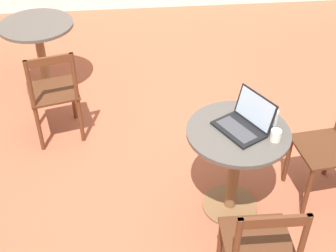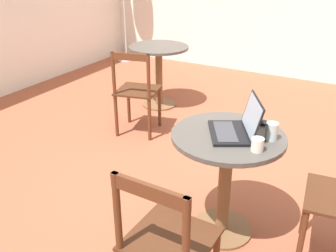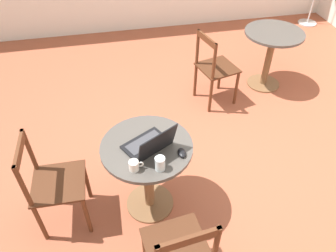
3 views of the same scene
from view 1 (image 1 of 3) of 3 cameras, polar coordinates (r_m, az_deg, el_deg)
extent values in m
plane|color=#9E5138|center=(4.04, 1.05, -4.35)|extent=(16.00, 16.00, 0.00)
cylinder|color=brown|center=(3.70, 7.53, -9.54)|extent=(0.42, 0.42, 0.02)
cylinder|color=brown|center=(3.44, 8.01, -5.50)|extent=(0.09, 0.09, 0.70)
cylinder|color=#4C4742|center=(3.20, 8.57, -0.77)|extent=(0.71, 0.71, 0.03)
cylinder|color=brown|center=(5.08, -14.43, 4.46)|extent=(0.42, 0.42, 0.02)
cylinder|color=brown|center=(4.90, -15.08, 7.96)|extent=(0.09, 0.09, 0.70)
cylinder|color=#4C4742|center=(4.73, -15.80, 11.77)|extent=(0.71, 0.71, 0.03)
cylinder|color=#562D19|center=(3.61, 16.64, -7.70)|extent=(0.04, 0.04, 0.45)
cylinder|color=#562D19|center=(3.83, 14.36, -3.99)|extent=(0.04, 0.04, 0.45)
cylinder|color=#562D19|center=(3.99, 19.07, -3.16)|extent=(0.04, 0.04, 0.45)
cube|color=#492715|center=(3.65, 18.62, -2.61)|extent=(0.45, 0.45, 0.02)
cylinder|color=#562D19|center=(3.17, 6.33, -14.19)|extent=(0.04, 0.04, 0.45)
cylinder|color=#562D19|center=(3.24, 12.79, -13.55)|extent=(0.04, 0.04, 0.45)
cube|color=#492715|center=(2.91, 10.85, -13.77)|extent=(0.42, 0.42, 0.02)
cylinder|color=#562D19|center=(2.59, 8.38, -14.23)|extent=(0.04, 0.04, 0.42)
cylinder|color=#562D19|center=(2.69, 16.13, -13.36)|extent=(0.04, 0.04, 0.42)
cube|color=#562D19|center=(2.50, 12.88, -11.30)|extent=(0.03, 0.39, 0.07)
cylinder|color=#562D19|center=(4.46, -16.02, 2.36)|extent=(0.04, 0.04, 0.45)
cylinder|color=#562D19|center=(4.48, -11.50, 3.32)|extent=(0.04, 0.04, 0.45)
cylinder|color=#562D19|center=(4.16, -15.42, -0.34)|extent=(0.04, 0.04, 0.45)
cylinder|color=#562D19|center=(4.18, -10.59, 0.69)|extent=(0.04, 0.04, 0.45)
cube|color=#492715|center=(4.18, -13.85, 4.16)|extent=(0.50, 0.50, 0.02)
cylinder|color=#562D19|center=(3.91, -16.52, 4.93)|extent=(0.04, 0.04, 0.42)
cylinder|color=#562D19|center=(3.93, -11.35, 6.01)|extent=(0.04, 0.04, 0.42)
cube|color=#562D19|center=(3.82, -14.33, 7.71)|extent=(0.12, 0.38, 0.07)
cube|color=black|center=(3.19, 8.59, -0.44)|extent=(0.40, 0.36, 0.02)
cube|color=#38383D|center=(3.17, 8.34, -0.42)|extent=(0.31, 0.25, 0.00)
cube|color=black|center=(3.20, 10.61, 2.06)|extent=(0.32, 0.22, 0.22)
cube|color=#9EB2C6|center=(3.20, 10.55, 2.05)|extent=(0.30, 0.19, 0.19)
ellipsoid|color=black|center=(3.40, 10.08, 2.32)|extent=(0.06, 0.10, 0.03)
cylinder|color=silver|center=(3.14, 13.00, -1.12)|extent=(0.07, 0.07, 0.08)
torus|color=silver|center=(3.17, 12.77, -0.53)|extent=(0.05, 0.01, 0.05)
cylinder|color=silver|center=(3.27, 12.66, 1.08)|extent=(0.07, 0.07, 0.11)
camera|label=2|loc=(1.74, 53.06, -13.07)|focal=40.00mm
camera|label=3|loc=(3.32, 47.43, 23.92)|focal=35.00mm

